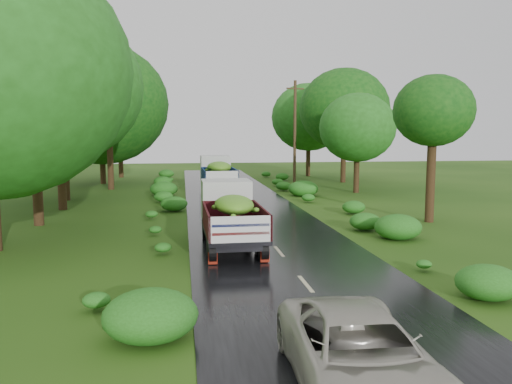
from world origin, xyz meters
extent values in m
plane|color=#1C400D|center=(0.00, 0.00, 0.00)|extent=(120.00, 120.00, 0.00)
cube|color=black|center=(0.00, 5.00, 0.01)|extent=(6.50, 80.00, 0.02)
cube|color=#BFB78C|center=(0.00, -4.00, 0.02)|extent=(0.12, 1.60, 0.00)
cube|color=#BFB78C|center=(0.00, 0.00, 0.02)|extent=(0.12, 1.60, 0.00)
cube|color=#BFB78C|center=(0.00, 4.00, 0.02)|extent=(0.12, 1.60, 0.00)
cube|color=#BFB78C|center=(0.00, 8.00, 0.02)|extent=(0.12, 1.60, 0.00)
cube|color=#BFB78C|center=(0.00, 12.00, 0.02)|extent=(0.12, 1.60, 0.00)
cube|color=#BFB78C|center=(0.00, 16.00, 0.02)|extent=(0.12, 1.60, 0.00)
cube|color=#BFB78C|center=(0.00, 20.00, 0.02)|extent=(0.12, 1.60, 0.00)
cube|color=#BFB78C|center=(0.00, 24.00, 0.02)|extent=(0.12, 1.60, 0.00)
cube|color=#BFB78C|center=(0.00, 28.00, 0.02)|extent=(0.12, 1.60, 0.00)
cube|color=#BFB78C|center=(0.00, 32.00, 0.02)|extent=(0.12, 1.60, 0.00)
cube|color=#BFB78C|center=(0.00, 36.00, 0.02)|extent=(0.12, 1.60, 0.00)
cube|color=#BFB78C|center=(0.00, 40.00, 0.02)|extent=(0.12, 1.60, 0.00)
cube|color=black|center=(-1.67, 4.79, 0.58)|extent=(1.59, 5.04, 0.25)
cylinder|color=black|center=(-2.55, 6.61, 0.45)|extent=(0.26, 0.89, 0.89)
cylinder|color=black|center=(-0.82, 6.63, 0.45)|extent=(0.26, 0.89, 0.89)
cylinder|color=black|center=(-2.52, 3.64, 0.45)|extent=(0.26, 0.89, 0.89)
cylinder|color=black|center=(-0.79, 3.66, 0.45)|extent=(0.26, 0.89, 0.89)
cylinder|color=black|center=(-2.51, 2.73, 0.45)|extent=(0.26, 0.89, 0.89)
cylinder|color=black|center=(-0.78, 2.75, 0.45)|extent=(0.26, 0.89, 0.89)
cube|color=maroon|center=(-2.51, 2.43, 0.25)|extent=(0.30, 0.04, 0.40)
cube|color=maroon|center=(-0.78, 2.44, 0.25)|extent=(0.30, 0.04, 0.40)
cube|color=silver|center=(-1.69, 6.80, 1.55)|extent=(1.99, 1.71, 1.69)
cube|color=black|center=(-1.66, 3.86, 0.78)|extent=(2.09, 3.85, 0.14)
cube|color=#460C14|center=(-2.65, 3.85, 1.27)|extent=(0.11, 3.83, 0.85)
cube|color=#460C14|center=(-0.67, 3.87, 1.27)|extent=(0.11, 3.83, 0.85)
cube|color=#460C14|center=(-1.68, 5.74, 1.27)|extent=(2.05, 0.09, 0.85)
cube|color=silver|center=(-1.64, 1.98, 1.27)|extent=(2.05, 0.09, 0.85)
ellipsoid|color=#368317|center=(-1.66, 3.86, 1.80)|extent=(1.75, 3.24, 0.89)
cube|color=black|center=(-0.95, 22.03, 0.64)|extent=(1.80, 5.56, 0.27)
cylinder|color=black|center=(-1.94, 24.02, 0.49)|extent=(0.29, 0.99, 0.98)
cylinder|color=black|center=(-0.04, 24.06, 0.49)|extent=(0.29, 0.99, 0.98)
cylinder|color=black|center=(-1.88, 20.75, 0.49)|extent=(0.29, 0.99, 0.98)
cylinder|color=black|center=(0.02, 20.79, 0.49)|extent=(0.29, 0.99, 0.98)
cylinder|color=black|center=(-1.86, 19.75, 0.49)|extent=(0.29, 0.99, 0.98)
cylinder|color=black|center=(0.04, 19.78, 0.49)|extent=(0.29, 0.99, 0.98)
cube|color=maroon|center=(-1.86, 19.41, 0.27)|extent=(0.33, 0.05, 0.44)
cube|color=maroon|center=(0.05, 19.45, 0.27)|extent=(0.33, 0.05, 0.44)
cube|color=silver|center=(-0.99, 24.24, 1.71)|extent=(2.20, 1.91, 1.87)
cube|color=black|center=(-0.93, 21.00, 0.85)|extent=(2.34, 4.26, 0.16)
cube|color=navy|center=(-2.02, 20.98, 1.40)|extent=(0.16, 4.22, 0.93)
cube|color=navy|center=(0.16, 21.02, 1.40)|extent=(0.16, 4.22, 0.93)
cube|color=navy|center=(-0.97, 23.07, 1.40)|extent=(2.26, 0.12, 0.93)
cube|color=silver|center=(-0.89, 18.93, 1.40)|extent=(2.26, 0.12, 0.93)
ellipsoid|color=#368317|center=(-0.93, 21.00, 1.99)|extent=(1.96, 3.58, 0.98)
imported|color=#B3AE9F|center=(-0.60, -6.01, 0.68)|extent=(2.38, 4.82, 1.31)
cylinder|color=#382616|center=(5.31, 24.92, 4.20)|extent=(0.28, 0.28, 8.39)
cube|color=#382616|center=(5.31, 24.92, 7.76)|extent=(1.46, 0.43, 0.10)
cylinder|color=black|center=(-10.18, 10.88, 3.75)|extent=(0.46, 0.46, 7.49)
ellipsoid|color=#0D4510|center=(-10.18, 10.88, 6.59)|extent=(3.63, 3.63, 3.27)
cylinder|color=black|center=(-10.21, 15.78, 3.91)|extent=(0.47, 0.47, 7.82)
ellipsoid|color=#0D4510|center=(-10.21, 15.78, 6.89)|extent=(4.33, 4.33, 3.90)
cylinder|color=black|center=(-10.90, 19.90, 3.77)|extent=(0.46, 0.46, 7.54)
ellipsoid|color=#0D4510|center=(-10.90, 19.90, 6.63)|extent=(4.16, 4.16, 3.75)
cylinder|color=black|center=(-8.94, 26.08, 3.86)|extent=(0.47, 0.47, 7.72)
ellipsoid|color=#0D4510|center=(-8.94, 26.08, 6.79)|extent=(3.17, 3.17, 2.85)
cylinder|color=black|center=(-10.22, 30.69, 3.85)|extent=(0.46, 0.46, 7.70)
ellipsoid|color=#0D4510|center=(-10.22, 30.69, 6.78)|extent=(4.78, 4.78, 4.30)
cylinder|color=black|center=(-9.44, 36.89, 3.86)|extent=(0.47, 0.47, 7.73)
ellipsoid|color=#0D4510|center=(-9.44, 36.89, 6.80)|extent=(3.57, 3.57, 3.21)
cylinder|color=black|center=(8.46, 9.04, 3.06)|extent=(0.43, 0.43, 6.12)
ellipsoid|color=#205B16|center=(8.46, 9.04, 5.39)|extent=(2.76, 2.76, 2.49)
cylinder|color=black|center=(9.11, 21.28, 2.69)|extent=(0.41, 0.41, 5.38)
ellipsoid|color=#205B16|center=(9.11, 21.28, 4.73)|extent=(3.32, 3.32, 2.99)
cylinder|color=black|center=(10.62, 28.91, 3.65)|extent=(0.46, 0.46, 7.30)
ellipsoid|color=#205B16|center=(10.62, 28.91, 6.43)|extent=(3.96, 3.96, 3.57)
cylinder|color=black|center=(9.16, 35.64, 3.37)|extent=(0.44, 0.44, 6.74)
ellipsoid|color=#205B16|center=(9.16, 35.64, 5.93)|extent=(3.88, 3.88, 3.49)
camera|label=1|loc=(-3.43, -13.52, 4.30)|focal=35.00mm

